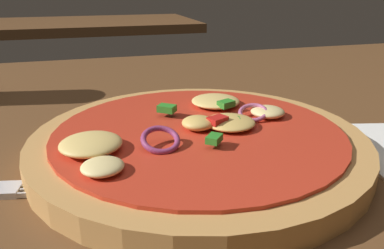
% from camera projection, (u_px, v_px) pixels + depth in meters
% --- Properties ---
extents(dining_table, '(1.49, 0.92, 0.03)m').
position_uv_depth(dining_table, '(134.00, 163.00, 0.36)').
color(dining_table, brown).
rests_on(dining_table, ground).
extents(pizza, '(0.29, 0.29, 0.04)m').
position_uv_depth(pizza, '(198.00, 140.00, 0.34)').
color(pizza, tan).
rests_on(pizza, dining_table).
extents(background_table, '(0.82, 0.48, 0.03)m').
position_uv_depth(background_table, '(90.00, 25.00, 1.51)').
color(background_table, brown).
rests_on(background_table, ground).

